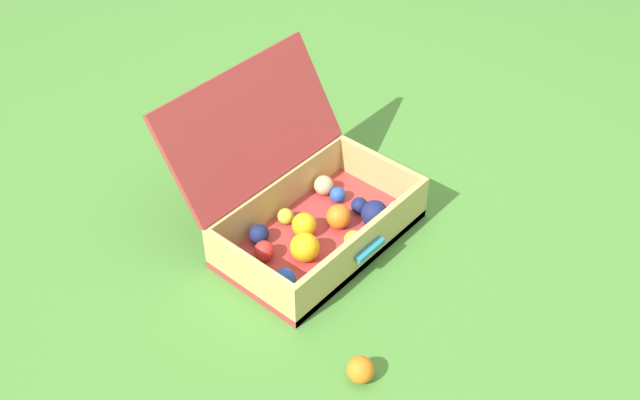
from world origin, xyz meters
The scene contains 3 objects.
ground_plane centered at (0.00, 0.00, 0.00)m, with size 16.00×16.00×0.00m, color #4C8C38.
open_suitcase centered at (0.08, 0.04, 0.10)m, with size 0.58×0.55×0.44m.
stray_ball_on_grass centered at (-0.22, -0.41, 0.03)m, with size 0.07×0.07×0.07m, color orange.
Camera 1 is at (-1.14, -1.08, 1.55)m, focal length 42.77 mm.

